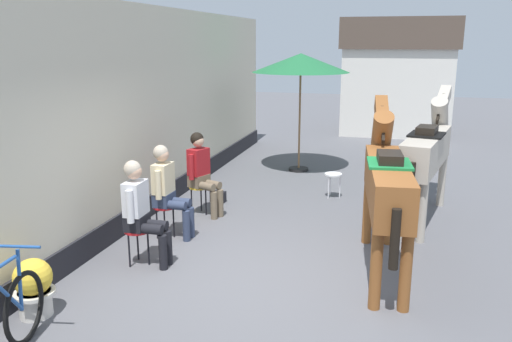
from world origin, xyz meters
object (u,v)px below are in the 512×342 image
(flower_planter_near, at_px, (34,286))
(seated_visitor_far, at_px, (202,169))
(satchel_bag, at_px, (218,196))
(seated_visitor_middle, at_px, (167,187))
(saddled_horse_far, at_px, (428,149))
(cafe_parasol, at_px, (301,64))
(seated_visitor_near, at_px, (141,208))
(saddled_horse_near, at_px, (386,181))
(spare_stool_white, at_px, (333,177))

(flower_planter_near, bearing_deg, seated_visitor_far, 81.86)
(seated_visitor_far, distance_m, satchel_bag, 0.99)
(seated_visitor_middle, height_order, satchel_bag, seated_visitor_middle)
(saddled_horse_far, distance_m, satchel_bag, 3.70)
(flower_planter_near, bearing_deg, cafe_parasol, 77.84)
(seated_visitor_near, distance_m, seated_visitor_middle, 1.00)
(saddled_horse_near, bearing_deg, seated_visitor_near, -166.61)
(saddled_horse_far, bearing_deg, cafe_parasol, 134.15)
(seated_visitor_near, relative_size, satchel_bag, 4.96)
(cafe_parasol, height_order, satchel_bag, cafe_parasol)
(seated_visitor_middle, relative_size, saddled_horse_far, 0.47)
(seated_visitor_far, bearing_deg, saddled_horse_near, -24.92)
(satchel_bag, bearing_deg, flower_planter_near, 86.20)
(satchel_bag, bearing_deg, saddled_horse_near, 147.90)
(flower_planter_near, bearing_deg, spare_stool_white, 63.98)
(flower_planter_near, distance_m, cafe_parasol, 7.44)
(saddled_horse_near, distance_m, spare_stool_white, 3.19)
(seated_visitor_far, height_order, satchel_bag, seated_visitor_far)
(seated_visitor_near, xyz_separation_m, saddled_horse_near, (3.00, 0.72, 0.38))
(flower_planter_near, xyz_separation_m, satchel_bag, (0.54, 4.31, -0.23))
(cafe_parasol, bearing_deg, saddled_horse_far, -45.85)
(cafe_parasol, relative_size, spare_stool_white, 5.61)
(saddled_horse_far, height_order, satchel_bag, saddled_horse_far)
(saddled_horse_near, xyz_separation_m, spare_stool_white, (-0.99, 2.93, -0.76))
(seated_visitor_near, bearing_deg, saddled_horse_far, 38.60)
(seated_visitor_far, height_order, saddled_horse_far, saddled_horse_far)
(seated_visitor_far, height_order, cafe_parasol, cafe_parasol)
(seated_visitor_near, bearing_deg, spare_stool_white, 61.11)
(saddled_horse_far, xyz_separation_m, flower_planter_near, (-4.08, -4.35, -0.82))
(seated_visitor_near, relative_size, cafe_parasol, 0.54)
(saddled_horse_near, bearing_deg, seated_visitor_far, 155.08)
(saddled_horse_far, bearing_deg, flower_planter_near, -133.17)
(cafe_parasol, xyz_separation_m, spare_stool_white, (1.00, -1.87, -1.96))
(seated_visitor_near, distance_m, cafe_parasol, 5.83)
(flower_planter_near, distance_m, spare_stool_white, 5.71)
(seated_visitor_middle, xyz_separation_m, saddled_horse_near, (3.09, -0.28, 0.38))
(seated_visitor_middle, bearing_deg, seated_visitor_far, 84.48)
(saddled_horse_near, bearing_deg, flower_planter_near, -147.79)
(seated_visitor_far, distance_m, spare_stool_white, 2.55)
(seated_visitor_middle, distance_m, spare_stool_white, 3.40)
(seated_visitor_near, distance_m, seated_visitor_far, 2.10)
(seated_visitor_middle, relative_size, satchel_bag, 4.96)
(seated_visitor_near, height_order, saddled_horse_near, saddled_horse_near)
(seated_visitor_middle, bearing_deg, cafe_parasol, 76.29)
(saddled_horse_far, relative_size, satchel_bag, 10.58)
(seated_visitor_near, xyz_separation_m, satchel_bag, (0.04, 2.82, -0.68))
(satchel_bag, bearing_deg, seated_visitor_near, 92.47)
(seated_visitor_far, bearing_deg, saddled_horse_far, 12.02)
(cafe_parasol, distance_m, satchel_bag, 3.65)
(seated_visitor_middle, height_order, saddled_horse_far, saddled_horse_far)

